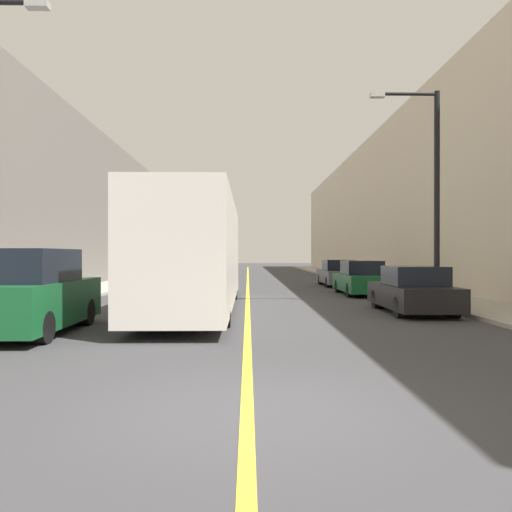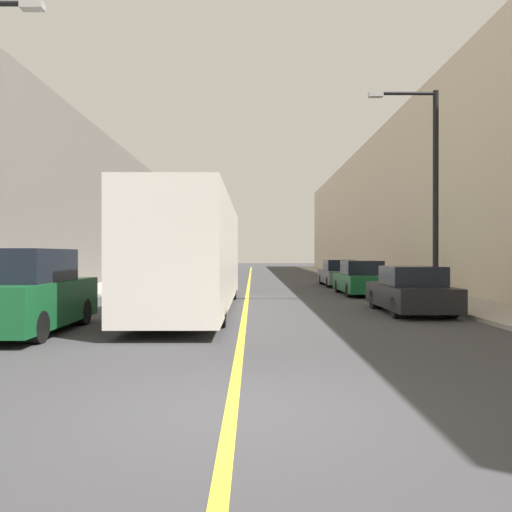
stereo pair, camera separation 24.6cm
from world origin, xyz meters
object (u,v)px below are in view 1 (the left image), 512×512
bus (198,253)px  car_right_mid (361,279)px  car_right_near (413,292)px  car_right_far (338,274)px  street_lamp_right (431,183)px  parked_suv_left (30,295)px

bus → car_right_mid: bearing=42.2°
bus → car_right_near: 7.04m
car_right_mid → car_right_far: bearing=89.1°
car_right_mid → street_lamp_right: size_ratio=0.60×
bus → car_right_far: 14.44m
parked_suv_left → bus: bearing=54.8°
parked_suv_left → car_right_far: parked_suv_left is taller
bus → parked_suv_left: (-3.43, -4.86, -0.98)m
car_right_near → car_right_mid: (-0.04, 7.08, 0.03)m
parked_suv_left → street_lamp_right: bearing=27.3°
bus → street_lamp_right: bearing=7.9°
car_right_mid → car_right_far: (0.10, 6.41, -0.01)m
car_right_near → bus: bearing=172.7°
parked_suv_left → car_right_mid: size_ratio=0.98×
bus → car_right_mid: (6.83, 6.20, -1.18)m
car_right_mid → car_right_near: bearing=-89.7°
parked_suv_left → car_right_far: size_ratio=0.93×
car_right_near → street_lamp_right: size_ratio=0.56×
parked_suv_left → car_right_near: (10.30, 3.98, -0.24)m
car_right_mid → car_right_far: size_ratio=0.95×
car_right_far → street_lamp_right: 12.13m
parked_suv_left → car_right_far: bearing=59.3°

